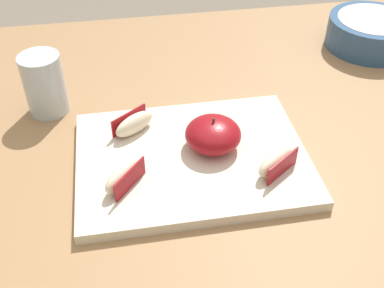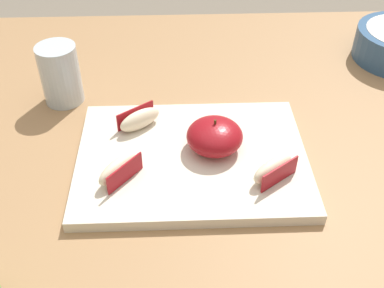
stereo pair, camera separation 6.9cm
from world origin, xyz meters
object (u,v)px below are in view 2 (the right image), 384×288
Objects in this scene: apple_wedge_front at (119,169)px; cutting_board at (192,159)px; drinking_glass_water at (60,74)px; apple_wedge_near_knife at (140,119)px; apple_half_skin_up at (215,136)px; apple_wedge_middle at (274,169)px.

cutting_board is at bearing 23.78° from apple_wedge_front.
drinking_glass_water reaches higher than apple_wedge_front.
apple_wedge_near_knife is at bearing 78.36° from apple_wedge_front.
apple_half_skin_up is 0.13m from apple_wedge_near_knife.
apple_half_skin_up is at bearing 139.06° from apple_wedge_middle.
apple_half_skin_up is at bearing -32.71° from drinking_glass_water.
cutting_board is 4.78× the size of apple_wedge_near_knife.
apple_wedge_front is (-0.10, -0.05, 0.02)m from cutting_board.
cutting_board is 0.12m from apple_wedge_front.
apple_wedge_middle is at bearing -25.90° from cutting_board.
drinking_glass_water is at bearing 142.48° from apple_wedge_near_knife.
drinking_glass_water reaches higher than apple_wedge_middle.
apple_wedge_front and apple_wedge_middle have the same top height.
apple_wedge_middle is at bearing -34.80° from drinking_glass_water.
apple_wedge_near_knife is (-0.08, 0.07, 0.02)m from cutting_board.
apple_half_skin_up is at bearing 23.04° from apple_wedge_front.
drinking_glass_water is at bearing 117.55° from apple_wedge_front.
apple_half_skin_up is 0.15m from apple_wedge_front.
apple_wedge_near_knife reaches higher than cutting_board.
apple_wedge_middle is 0.68× the size of drinking_glass_water.
drinking_glass_water reaches higher than apple_half_skin_up.
cutting_board is 0.05m from apple_half_skin_up.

